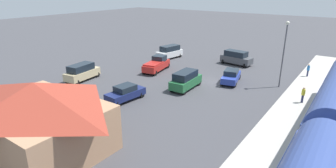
{
  "coord_description": "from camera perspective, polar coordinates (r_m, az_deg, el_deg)",
  "views": [
    {
      "loc": [
        -14.66,
        31.66,
        11.85
      ],
      "look_at": [
        3.12,
        6.48,
        1.0
      ],
      "focal_mm": 29.64,
      "sensor_mm": 36.0,
      "label": 1
    }
  ],
  "objects": [
    {
      "name": "ground_plane",
      "position": [
        36.84,
        9.82,
        0.34
      ],
      "size": [
        200.0,
        200.0,
        0.0
      ],
      "primitive_type": "plane",
      "color": "#424247"
    },
    {
      "name": "platform",
      "position": [
        34.07,
        25.13,
        -2.62
      ],
      "size": [
        3.2,
        46.0,
        0.3
      ],
      "color": "#B7B2A8",
      "rests_on": "ground"
    },
    {
      "name": "station_building",
      "position": [
        22.87,
        -25.16,
        -5.85
      ],
      "size": [
        10.77,
        7.99,
        5.4
      ],
      "color": "tan",
      "rests_on": "ground"
    },
    {
      "name": "pedestrian_on_platform",
      "position": [
        42.06,
        26.88,
        2.71
      ],
      "size": [
        0.36,
        0.36,
        1.71
      ],
      "color": "#23284C",
      "rests_on": "platform"
    },
    {
      "name": "pedestrian_waiting_far",
      "position": [
        32.19,
        26.04,
        -1.83
      ],
      "size": [
        0.36,
        0.36,
        1.71
      ],
      "color": "#23284C",
      "rests_on": "platform"
    },
    {
      "name": "suv_charcoal",
      "position": [
        45.78,
        13.85,
        5.31
      ],
      "size": [
        5.1,
        2.85,
        2.22
      ],
      "color": "#47494F",
      "rests_on": "ground"
    },
    {
      "name": "pickup_red",
      "position": [
        41.04,
        -2.34,
        4.09
      ],
      "size": [
        2.91,
        5.67,
        2.14
      ],
      "color": "red",
      "rests_on": "ground"
    },
    {
      "name": "sedan_blue",
      "position": [
        36.89,
        12.84,
        1.6
      ],
      "size": [
        2.79,
        4.8,
        1.74
      ],
      "color": "#283D9E",
      "rests_on": "ground"
    },
    {
      "name": "suv_green",
      "position": [
        33.78,
        3.65,
        0.88
      ],
      "size": [
        2.18,
        4.99,
        2.22
      ],
      "color": "#236638",
      "rests_on": "ground"
    },
    {
      "name": "suv_white",
      "position": [
        48.52,
        0.32,
        6.66
      ],
      "size": [
        2.72,
        5.15,
        2.22
      ],
      "color": "white",
      "rests_on": "ground"
    },
    {
      "name": "suv_tan",
      "position": [
        38.58,
        -17.3,
        2.4
      ],
      "size": [
        2.54,
        5.1,
        2.22
      ],
      "color": "#C6B284",
      "rests_on": "ground"
    },
    {
      "name": "sedan_navy",
      "position": [
        30.68,
        -8.74,
        -1.79
      ],
      "size": [
        2.26,
        4.65,
        1.74
      ],
      "color": "navy",
      "rests_on": "ground"
    },
    {
      "name": "light_pole_near_platform",
      "position": [
        36.07,
        22.82,
        7.04
      ],
      "size": [
        0.44,
        0.44,
        8.09
      ],
      "color": "#515156",
      "rests_on": "ground"
    }
  ]
}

